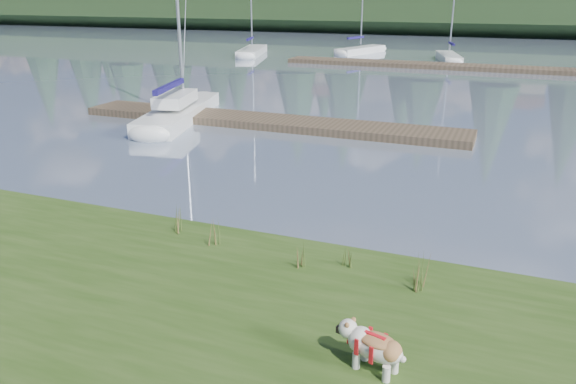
% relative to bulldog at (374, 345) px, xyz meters
% --- Properties ---
extents(ground, '(200.00, 200.00, 0.00)m').
position_rel_bulldog_xyz_m(ground, '(-3.73, 35.04, -0.71)').
color(ground, '#7E8DA6').
rests_on(ground, ground).
extents(bank, '(60.00, 9.00, 0.35)m').
position_rel_bulldog_xyz_m(bank, '(-3.73, -0.96, -0.54)').
color(bank, '#344E1B').
rests_on(bank, ground).
extents(ridge, '(200.00, 20.00, 5.00)m').
position_rel_bulldog_xyz_m(ridge, '(-3.73, 78.04, 1.79)').
color(ridge, black).
rests_on(ridge, ground).
extents(bulldog, '(0.99, 0.57, 0.58)m').
position_rel_bulldog_xyz_m(bulldog, '(0.00, 0.00, 0.00)').
color(bulldog, silver).
rests_on(bulldog, bank).
extents(sailboat_main, '(3.56, 8.21, 11.69)m').
position_rel_bulldog_xyz_m(sailboat_main, '(-11.64, 14.20, -0.29)').
color(sailboat_main, white).
rests_on(sailboat_main, ground).
extents(dock_near, '(16.00, 2.00, 0.30)m').
position_rel_bulldog_xyz_m(dock_near, '(-7.73, 14.04, -0.56)').
color(dock_near, '#4C3D2C').
rests_on(dock_near, ground).
extents(dock_far, '(26.00, 2.20, 0.30)m').
position_rel_bulldog_xyz_m(dock_far, '(-1.73, 35.04, -0.56)').
color(dock_far, '#4C3D2C').
rests_on(dock_far, ground).
extents(sailboat_bg_0, '(3.72, 8.15, 11.63)m').
position_rel_bulldog_xyz_m(sailboat_bg_0, '(-19.90, 38.89, -0.39)').
color(sailboat_bg_0, white).
rests_on(sailboat_bg_0, ground).
extents(sailboat_bg_1, '(3.40, 6.92, 10.34)m').
position_rel_bulldog_xyz_m(sailboat_bg_1, '(-11.19, 43.08, -0.38)').
color(sailboat_bg_1, white).
rests_on(sailboat_bg_1, ground).
extents(sailboat_bg_2, '(2.84, 6.52, 9.80)m').
position_rel_bulldog_xyz_m(sailboat_bg_2, '(-3.72, 39.96, -0.38)').
color(sailboat_bg_2, white).
rests_on(sailboat_bg_2, ground).
extents(weed_0, '(0.17, 0.14, 0.55)m').
position_rel_bulldog_xyz_m(weed_0, '(-3.79, 2.65, -0.13)').
color(weed_0, '#475B23').
rests_on(weed_0, bank).
extents(weed_1, '(0.17, 0.14, 0.56)m').
position_rel_bulldog_xyz_m(weed_1, '(-1.92, 2.37, -0.13)').
color(weed_1, '#475B23').
rests_on(weed_1, bank).
extents(weed_2, '(0.17, 0.14, 0.62)m').
position_rel_bulldog_xyz_m(weed_2, '(0.21, 2.31, -0.10)').
color(weed_2, '#475B23').
rests_on(weed_2, bank).
extents(weed_3, '(0.17, 0.14, 0.60)m').
position_rel_bulldog_xyz_m(weed_3, '(-4.77, 2.91, -0.12)').
color(weed_3, '#475B23').
rests_on(weed_3, bank).
extents(weed_4, '(0.17, 0.14, 0.49)m').
position_rel_bulldog_xyz_m(weed_4, '(-1.14, 2.66, -0.16)').
color(weed_4, '#475B23').
rests_on(weed_4, bank).
extents(weed_5, '(0.17, 0.14, 0.63)m').
position_rel_bulldog_xyz_m(weed_5, '(0.23, 2.53, -0.10)').
color(weed_5, '#475B23').
rests_on(weed_5, bank).
extents(mud_lip, '(60.00, 0.50, 0.14)m').
position_rel_bulldog_xyz_m(mud_lip, '(-3.73, 3.44, -0.64)').
color(mud_lip, '#33281C').
rests_on(mud_lip, ground).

